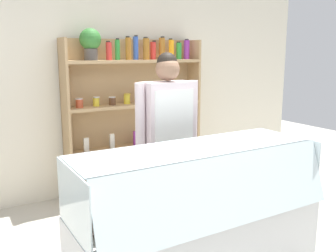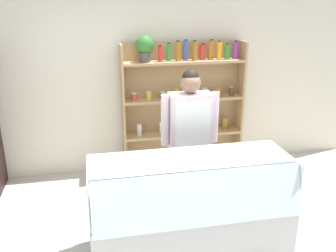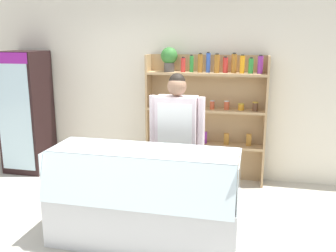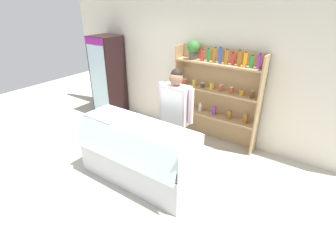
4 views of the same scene
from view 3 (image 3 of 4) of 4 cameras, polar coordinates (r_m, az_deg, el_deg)
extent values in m
plane|color=#B7B2A3|center=(4.25, -6.80, -16.61)|extent=(12.00, 12.00, 0.00)
cube|color=silver|center=(5.78, -0.01, 5.81)|extent=(6.80, 0.10, 2.70)
cube|color=black|center=(6.36, -20.75, 2.01)|extent=(0.64, 0.62, 1.91)
cube|color=silver|center=(6.11, -22.37, 1.42)|extent=(0.56, 0.01, 1.71)
cube|color=#8C1E8C|center=(6.00, -23.13, 9.50)|extent=(0.60, 0.01, 0.16)
cylinder|color=silver|center=(6.41, -22.97, -3.66)|extent=(0.07, 0.07, 0.20)
cylinder|color=red|center=(6.34, -22.01, -3.94)|extent=(0.05, 0.05, 0.16)
cylinder|color=orange|center=(6.26, -21.06, -3.81)|extent=(0.07, 0.07, 0.21)
cylinder|color=red|center=(6.20, -20.04, -4.13)|extent=(0.06, 0.06, 0.17)
cylinder|color=silver|center=(6.30, -23.37, 0.48)|extent=(0.06, 0.06, 0.15)
cylinder|color=#3356B2|center=(6.22, -22.41, 0.44)|extent=(0.05, 0.05, 0.15)
cylinder|color=#3356B2|center=(6.14, -21.45, 0.63)|extent=(0.05, 0.05, 0.21)
cylinder|color=#9E6623|center=(6.07, -20.44, 0.55)|extent=(0.07, 0.07, 0.20)
cylinder|color=#3356B2|center=(6.21, -23.83, 5.28)|extent=(0.06, 0.06, 0.21)
cylinder|color=orange|center=(6.13, -22.84, 5.12)|extent=(0.06, 0.06, 0.17)
cylinder|color=#9E6623|center=(6.06, -21.83, 5.01)|extent=(0.07, 0.07, 0.15)
cylinder|color=orange|center=(5.99, -20.83, 5.21)|extent=(0.05, 0.05, 0.20)
cube|color=tan|center=(5.64, 5.86, 1.24)|extent=(1.74, 0.02, 1.87)
cube|color=tan|center=(5.67, -2.93, 1.37)|extent=(0.03, 0.28, 1.87)
cube|color=tan|center=(5.47, 14.60, 0.47)|extent=(0.03, 0.28, 1.87)
cube|color=tan|center=(5.60, 5.58, -2.79)|extent=(1.68, 0.28, 0.04)
cube|color=tan|center=(5.47, 5.71, 2.47)|extent=(1.68, 0.28, 0.04)
cube|color=tan|center=(5.40, 5.84, 7.92)|extent=(1.68, 0.28, 0.04)
cylinder|color=#4C4742|center=(5.48, 0.18, 8.94)|extent=(0.15, 0.15, 0.13)
sphere|color=#30702D|center=(5.47, 0.18, 10.68)|extent=(0.24, 0.24, 0.24)
cylinder|color=red|center=(5.42, 2.32, 9.26)|extent=(0.07, 0.07, 0.20)
cylinder|color=black|center=(5.43, 2.36, 10.41)|extent=(0.04, 0.04, 0.02)
cylinder|color=#2D8C38|center=(5.43, 3.60, 9.41)|extent=(0.06, 0.06, 0.23)
cylinder|color=black|center=(5.41, 3.60, 10.71)|extent=(0.04, 0.04, 0.02)
cylinder|color=#9E6623|center=(5.38, 4.93, 9.49)|extent=(0.07, 0.07, 0.26)
cylinder|color=black|center=(5.39, 4.98, 10.94)|extent=(0.05, 0.05, 0.02)
cylinder|color=#3356B2|center=(5.40, 6.14, 9.55)|extent=(0.06, 0.06, 0.27)
cylinder|color=black|center=(5.37, 6.16, 11.07)|extent=(0.04, 0.04, 0.02)
cylinder|color=#9E6623|center=(5.36, 7.45, 9.38)|extent=(0.08, 0.08, 0.25)
cylinder|color=black|center=(5.36, 7.51, 10.82)|extent=(0.05, 0.05, 0.02)
cylinder|color=red|center=(5.39, 8.74, 9.15)|extent=(0.07, 0.07, 0.21)
cylinder|color=black|center=(5.35, 8.76, 10.35)|extent=(0.05, 0.05, 0.02)
cylinder|color=#9E6623|center=(5.37, 10.02, 9.36)|extent=(0.07, 0.07, 0.26)
cylinder|color=black|center=(5.34, 10.07, 10.85)|extent=(0.05, 0.05, 0.02)
cylinder|color=orange|center=(5.33, 11.24, 9.16)|extent=(0.07, 0.07, 0.24)
cylinder|color=black|center=(5.34, 11.31, 10.55)|extent=(0.04, 0.04, 0.02)
cylinder|color=#2D8C38|center=(5.34, 12.51, 8.91)|extent=(0.07, 0.07, 0.21)
cylinder|color=black|center=(5.34, 12.58, 10.11)|extent=(0.05, 0.05, 0.02)
cylinder|color=purple|center=(5.35, 13.89, 9.03)|extent=(0.07, 0.07, 0.24)
cylinder|color=black|center=(5.34, 13.97, 10.39)|extent=(0.05, 0.05, 0.02)
cylinder|color=#BF4C2D|center=(5.58, -1.46, 3.41)|extent=(0.08, 0.08, 0.09)
cylinder|color=silver|center=(5.58, -1.43, 3.97)|extent=(0.08, 0.08, 0.01)
cylinder|color=yellow|center=(5.56, 0.66, 3.41)|extent=(0.07, 0.07, 0.10)
cylinder|color=silver|center=(5.53, 0.63, 3.95)|extent=(0.08, 0.08, 0.01)
cylinder|color=brown|center=(5.51, 2.60, 3.24)|extent=(0.08, 0.08, 0.09)
cylinder|color=silver|center=(5.50, 2.61, 3.76)|extent=(0.08, 0.08, 0.01)
cylinder|color=yellow|center=(5.49, 4.65, 3.33)|extent=(0.08, 0.08, 0.12)
cylinder|color=gold|center=(5.46, 4.64, 3.96)|extent=(0.08, 0.08, 0.01)
cylinder|color=#BF4C2D|center=(5.43, 6.75, 3.16)|extent=(0.06, 0.06, 0.11)
cylinder|color=silver|center=(5.44, 6.79, 3.84)|extent=(0.07, 0.07, 0.01)
cylinder|color=#BF4C2D|center=(5.43, 8.93, 3.11)|extent=(0.07, 0.07, 0.12)
cylinder|color=silver|center=(5.42, 8.95, 3.76)|extent=(0.08, 0.08, 0.01)
cylinder|color=orange|center=(5.43, 11.07, 2.84)|extent=(0.08, 0.08, 0.09)
cylinder|color=gold|center=(5.41, 11.09, 3.34)|extent=(0.09, 0.09, 0.01)
cylinder|color=brown|center=(5.40, 13.15, 2.83)|extent=(0.08, 0.08, 0.11)
cylinder|color=gold|center=(5.41, 13.18, 3.52)|extent=(0.08, 0.08, 0.01)
cube|color=silver|center=(5.68, -0.81, -1.42)|extent=(0.06, 0.04, 0.17)
cube|color=silver|center=(5.62, 2.37, -1.56)|extent=(0.06, 0.04, 0.18)
cube|color=purple|center=(5.57, 5.61, -1.75)|extent=(0.07, 0.04, 0.18)
cube|color=#9E6623|center=(5.54, 8.89, -1.99)|extent=(0.07, 0.04, 0.16)
cube|color=#9E6623|center=(5.53, 12.21, -2.10)|extent=(0.08, 0.04, 0.18)
cube|color=silver|center=(4.06, -3.69, -13.65)|extent=(1.95, 0.71, 0.55)
cube|color=white|center=(3.93, -3.76, -9.83)|extent=(1.89, 0.65, 0.03)
cube|color=silver|center=(3.56, -5.38, -8.87)|extent=(1.91, 0.16, 0.47)
cube|color=silver|center=(3.83, -3.64, -3.62)|extent=(1.91, 0.55, 0.01)
cube|color=silver|center=(4.23, -16.52, -5.72)|extent=(0.01, 0.67, 0.45)
cube|color=silver|center=(3.71, 10.78, -8.10)|extent=(0.01, 0.67, 0.45)
cube|color=tan|center=(4.25, -13.04, -7.74)|extent=(0.16, 0.11, 0.06)
cube|color=white|center=(4.07, -14.35, -8.81)|extent=(0.05, 0.03, 0.02)
cube|color=tan|center=(4.11, -8.38, -8.32)|extent=(0.16, 0.11, 0.05)
cube|color=white|center=(3.92, -9.52, -9.42)|extent=(0.05, 0.03, 0.02)
cube|color=tan|center=(3.99, -3.41, -8.83)|extent=(0.16, 0.11, 0.05)
cube|color=white|center=(3.81, -4.33, -10.01)|extent=(0.05, 0.03, 0.02)
cube|color=tan|center=(3.91, 1.81, -9.28)|extent=(0.17, 0.14, 0.05)
cube|color=white|center=(3.72, 1.16, -10.55)|extent=(0.05, 0.03, 0.02)
cube|color=beige|center=(3.86, 7.23, -9.70)|extent=(0.16, 0.11, 0.05)
cube|color=white|center=(3.67, 6.87, -11.00)|extent=(0.05, 0.03, 0.02)
cylinder|color=tan|center=(4.10, -15.05, -7.91)|extent=(0.20, 0.18, 0.15)
cylinder|color=#C1706B|center=(4.00, -12.24, -8.34)|extent=(0.21, 0.16, 0.14)
cylinder|color=#A35B4C|center=(3.92, -9.28, -8.80)|extent=(0.18, 0.15, 0.13)
cylinder|color=white|center=(3.71, 3.17, -9.49)|extent=(0.07, 0.07, 0.18)
cylinder|color=white|center=(3.69, 4.72, -9.31)|extent=(0.07, 0.07, 0.23)
cylinder|color=#2D2D38|center=(4.67, 0.01, -8.22)|extent=(0.13, 0.13, 0.79)
cylinder|color=#2D2D38|center=(4.63, 2.58, -8.43)|extent=(0.13, 0.13, 0.79)
cube|color=silver|center=(4.43, 1.34, 0.38)|extent=(0.48, 0.24, 0.65)
cube|color=white|center=(4.41, 0.99, -4.41)|extent=(0.40, 0.01, 1.22)
cylinder|color=silver|center=(4.49, -2.28, 0.97)|extent=(0.09, 0.09, 0.59)
cylinder|color=silver|center=(4.38, 5.06, 0.60)|extent=(0.09, 0.09, 0.59)
sphere|color=#8C664C|center=(4.35, 1.37, 6.08)|extent=(0.22, 0.22, 0.22)
sphere|color=black|center=(4.36, 1.40, 6.83)|extent=(0.19, 0.19, 0.19)
camera|label=1|loc=(2.95, -51.18, 0.33)|focal=40.00mm
camera|label=2|loc=(1.99, -69.51, 14.88)|focal=40.00mm
camera|label=4|loc=(1.72, 76.04, 24.70)|focal=28.00mm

